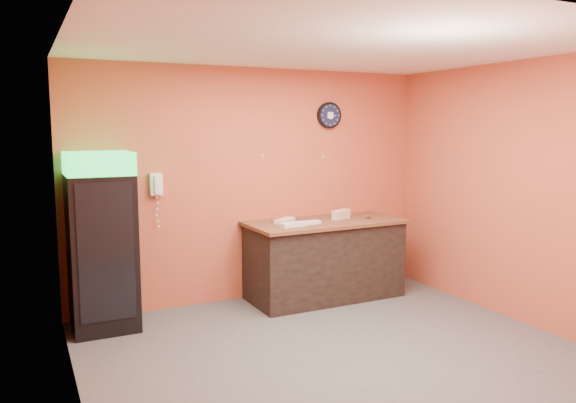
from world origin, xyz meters
TOP-DOWN VIEW (x-y plane):
  - floor at (0.00, 0.00)m, footprint 4.50×4.50m
  - back_wall at (0.00, 2.00)m, footprint 4.50×0.02m
  - left_wall at (-2.25, 0.00)m, footprint 0.02×4.00m
  - right_wall at (2.25, 0.00)m, footprint 0.02×4.00m
  - ceiling at (0.00, 0.00)m, footprint 4.50×4.00m
  - beverage_cooler at (-1.85, 1.61)m, footprint 0.65×0.66m
  - prep_counter at (0.75, 1.59)m, footprint 1.86×0.85m
  - wall_clock at (1.02, 1.97)m, footprint 0.33×0.06m
  - wall_phone at (-1.21, 1.95)m, footprint 0.13×0.11m
  - butcher_paper at (0.75, 1.59)m, footprint 1.95×0.96m
  - sub_roll_stack at (0.99, 1.59)m, footprint 0.29×0.20m
  - wrapped_sandwich_left at (0.22, 1.39)m, footprint 0.32×0.16m
  - wrapped_sandwich_mid at (0.46, 1.44)m, footprint 0.26×0.10m
  - wrapped_sandwich_right at (0.26, 1.68)m, footprint 0.33×0.27m
  - kitchen_tool at (0.40, 1.73)m, footprint 0.06×0.06m

SIDE VIEW (x-z plane):
  - floor at x=0.00m, z-range 0.00..0.00m
  - prep_counter at x=0.75m, z-range 0.00..0.92m
  - beverage_cooler at x=-1.85m, z-range -0.02..1.83m
  - butcher_paper at x=0.75m, z-range 0.92..0.96m
  - wrapped_sandwich_mid at x=0.46m, z-range 0.96..1.00m
  - wrapped_sandwich_left at x=0.22m, z-range 0.96..1.01m
  - wrapped_sandwich_right at x=0.26m, z-range 0.96..1.01m
  - kitchen_tool at x=0.40m, z-range 0.96..1.02m
  - sub_roll_stack at x=0.99m, z-range 0.96..1.08m
  - back_wall at x=0.00m, z-range 0.00..2.80m
  - left_wall at x=-2.25m, z-range 0.00..2.80m
  - right_wall at x=2.25m, z-range 0.00..2.80m
  - wall_phone at x=-1.21m, z-range 1.34..1.59m
  - wall_clock at x=1.02m, z-range 2.08..2.41m
  - ceiling at x=0.00m, z-range 2.79..2.81m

